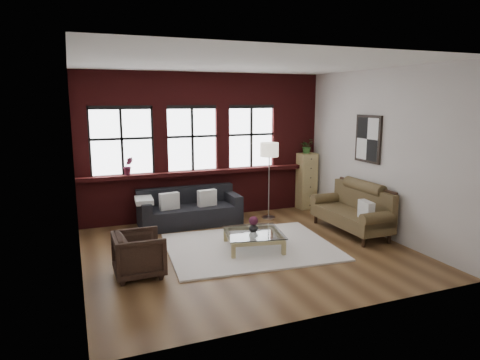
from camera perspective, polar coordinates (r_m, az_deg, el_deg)
name	(u,v)px	position (r m, az deg, el deg)	size (l,w,h in m)	color
floor	(247,250)	(7.66, 0.97, -9.32)	(5.50, 5.50, 0.00)	brown
ceiling	(248,63)	(7.22, 1.05, 15.28)	(5.50, 5.50, 0.00)	white
wall_back	(205,146)	(9.61, -4.74, 4.56)	(5.50, 5.50, 0.00)	beige
wall_front	(330,189)	(5.09, 11.89, -1.14)	(5.50, 5.50, 0.00)	beige
wall_left	(75,170)	(6.72, -21.18, 1.22)	(5.00, 5.00, 0.00)	beige
wall_right	(379,153)	(8.70, 18.01, 3.43)	(5.00, 5.00, 0.00)	beige
brick_backwall	(205,146)	(9.55, -4.64, 4.53)	(5.50, 0.12, 3.20)	#491112
sill_ledge	(207,172)	(9.54, -4.43, 1.13)	(5.50, 0.30, 0.08)	#491112
window_left	(122,142)	(9.19, -15.51, 4.87)	(1.38, 0.10, 1.50)	black
window_mid	(192,140)	(9.47, -6.42, 5.35)	(1.38, 0.10, 1.50)	black
window_right	(251,138)	(9.92, 1.44, 5.66)	(1.38, 0.10, 1.50)	black
wall_poster	(368,139)	(8.89, 16.72, 5.26)	(0.05, 0.74, 0.94)	black
shag_rug	(250,247)	(7.78, 1.36, -8.88)	(2.91, 2.28, 0.03)	silver
dark_sofa	(190,207)	(9.11, -6.71, -3.60)	(2.12, 0.86, 0.77)	black
pillow_a	(169,201)	(8.87, -9.40, -2.80)	(0.40, 0.14, 0.34)	silver
pillow_b	(207,198)	(9.07, -4.42, -2.39)	(0.40, 0.14, 0.34)	silver
vintage_settee	(351,208)	(8.77, 14.54, -3.64)	(0.84, 1.88, 1.00)	brown
pillow_settee	(366,210)	(8.25, 16.47, -3.87)	(0.14, 0.38, 0.34)	silver
armchair	(139,254)	(6.68, -13.31, -9.62)	(0.72, 0.74, 0.67)	black
coffee_table	(253,241)	(7.66, 1.79, -8.09)	(0.99, 0.99, 0.33)	tan
vase	(253,227)	(7.58, 1.80, -6.30)	(0.16, 0.16, 0.17)	#B2B2B2
flowers	(253,221)	(7.55, 1.81, -5.45)	(0.16, 0.16, 0.16)	#591E36
drawer_chest	(306,181)	(10.50, 8.77, -0.11)	(0.42, 0.42, 1.35)	tan
potted_plant_top	(307,146)	(10.38, 8.90, 4.51)	(0.31, 0.27, 0.35)	#2D5923
floor_lamp	(269,178)	(9.45, 3.89, 0.31)	(0.40, 0.40, 1.85)	#A5A5A8
sill_plant	(128,166)	(9.13, -14.69, 1.82)	(0.21, 0.17, 0.38)	#591E36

